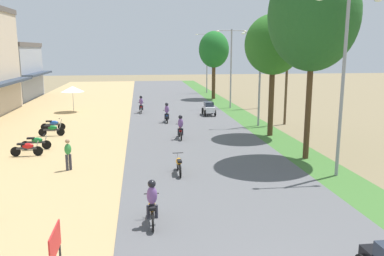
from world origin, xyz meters
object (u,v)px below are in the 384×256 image
median_tree_second (273,45)px  utility_pole_far (260,64)px  median_tree_third (214,50)px  parked_motorbike_fifth (53,124)px  parked_motorbike_second (27,148)px  motorbike_ahead_fifth (141,105)px  parked_motorbike_third (36,142)px  streetlamp_far (231,63)px  pedestrian_on_shoulder (68,153)px  streetlamp_near (343,76)px  utility_pole_near (287,69)px  motorbike_ahead_second (179,164)px  motorbike_ahead_third (180,128)px  median_tree_nearest (314,15)px  vendor_umbrella (72,89)px  streetlamp_mid (260,72)px  parked_motorbike_fourth (52,129)px  motorbike_foreground_rider (152,203)px  street_signboard (55,246)px  motorbike_ahead_fourth (167,113)px  streetlamp_farthest (207,59)px  car_hatchback_white (209,108)px

median_tree_second → utility_pole_far: (3.23, 13.36, -1.82)m
median_tree_third → parked_motorbike_fifth: bearing=-131.2°
parked_motorbike_second → motorbike_ahead_fifth: (6.60, 15.06, 0.30)m
parked_motorbike_third → utility_pole_far: utility_pole_far is taller
streetlamp_far → pedestrian_on_shoulder: bearing=-122.5°
parked_motorbike_fifth → streetlamp_far: bearing=32.0°
motorbike_ahead_fifth → streetlamp_near: bearing=-65.9°
parked_motorbike_second → parked_motorbike_fifth: (-0.03, 7.40, 0.00)m
parked_motorbike_fifth → utility_pole_near: 18.76m
median_tree_third → utility_pole_far: bearing=-68.1°
pedestrian_on_shoulder → utility_pole_near: size_ratio=0.19×
parked_motorbike_second → motorbike_ahead_second: motorbike_ahead_second is taller
motorbike_ahead_third → median_tree_nearest: bearing=-41.8°
vendor_umbrella → utility_pole_near: size_ratio=0.29×
streetlamp_mid → parked_motorbike_fourth: bearing=-173.2°
streetlamp_far → motorbike_foreground_rider: (-9.08, -27.46, -3.83)m
vendor_umbrella → median_tree_second: 20.71m
streetlamp_far → motorbike_foreground_rider: size_ratio=4.47×
parked_motorbike_third → median_tree_second: 16.69m
pedestrian_on_shoulder → motorbike_ahead_third: 9.02m
parked_motorbike_fourth → street_signboard: bearing=-78.1°
streetlamp_near → streetlamp_mid: streetlamp_near is taller
pedestrian_on_shoulder → motorbike_ahead_fourth: motorbike_ahead_fourth is taller
motorbike_ahead_third → motorbike_ahead_fourth: same height
parked_motorbike_fourth → parked_motorbike_fifth: 2.00m
motorbike_ahead_third → motorbike_ahead_fifth: 12.07m
pedestrian_on_shoulder → streetlamp_farthest: (13.06, 35.29, 3.81)m
parked_motorbike_fourth → motorbike_ahead_second: 12.75m
median_tree_nearest → utility_pole_near: size_ratio=1.24×
parked_motorbike_fourth → motorbike_ahead_fourth: 9.44m
median_tree_second → motorbike_foreground_rider: 17.24m
street_signboard → streetlamp_near: streetlamp_near is taller
streetlamp_near → streetlamp_mid: size_ratio=1.13×
vendor_umbrella → utility_pole_far: bearing=1.2°
streetlamp_far → streetlamp_near: bearing=-90.0°
parked_motorbike_third → pedestrian_on_shoulder: 5.36m
pedestrian_on_shoulder → parked_motorbike_second: bearing=132.1°
motorbike_ahead_third → parked_motorbike_third: bearing=-168.9°
streetlamp_mid → utility_pole_near: size_ratio=0.85×
motorbike_foreground_rider → parked_motorbike_third: bearing=119.9°
median_tree_third → streetlamp_farthest: streetlamp_farthest is taller
parked_motorbike_fourth → median_tree_nearest: bearing=-27.3°
vendor_umbrella → motorbike_ahead_fourth: vendor_umbrella is taller
parked_motorbike_fourth → motorbike_foreground_rider: (6.55, -15.54, 0.30)m
motorbike_ahead_second → motorbike_ahead_fourth: size_ratio=1.00×
street_signboard → streetlamp_far: (11.68, 30.67, 3.58)m
streetlamp_farthest → motorbike_foreground_rider: (-9.08, -42.28, -3.92)m
streetlamp_farthest → car_hatchback_white: size_ratio=4.11×
median_tree_second → car_hatchback_white: median_tree_second is taller
parked_motorbike_third → streetlamp_mid: 17.21m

